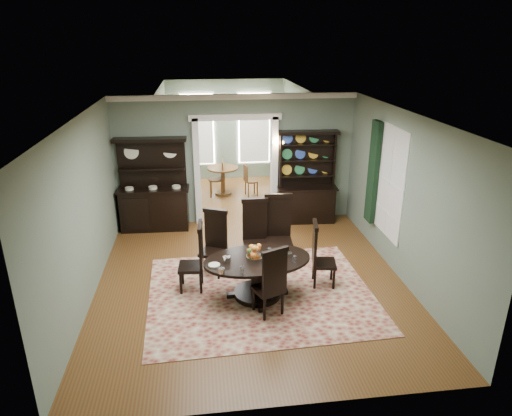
{
  "coord_description": "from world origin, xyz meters",
  "views": [
    {
      "loc": [
        -0.82,
        -7.23,
        4.23
      ],
      "look_at": [
        0.17,
        0.6,
        1.21
      ],
      "focal_mm": 32.0,
      "sensor_mm": 36.0,
      "label": 1
    }
  ],
  "objects_px": {
    "dining_table": "(257,270)",
    "welsh_dresser": "(307,189)",
    "sideboard": "(154,198)",
    "parlor_table": "(223,177)"
  },
  "relations": [
    {
      "from": "dining_table",
      "to": "sideboard",
      "type": "relative_size",
      "value": 0.92
    },
    {
      "from": "dining_table",
      "to": "welsh_dresser",
      "type": "distance_m",
      "value": 3.63
    },
    {
      "from": "welsh_dresser",
      "to": "parlor_table",
      "type": "relative_size",
      "value": 2.58
    },
    {
      "from": "dining_table",
      "to": "welsh_dresser",
      "type": "bearing_deg",
      "value": 56.88
    },
    {
      "from": "sideboard",
      "to": "parlor_table",
      "type": "relative_size",
      "value": 2.49
    },
    {
      "from": "parlor_table",
      "to": "dining_table",
      "type": "bearing_deg",
      "value": -87.2
    },
    {
      "from": "dining_table",
      "to": "welsh_dresser",
      "type": "height_order",
      "value": "welsh_dresser"
    },
    {
      "from": "dining_table",
      "to": "sideboard",
      "type": "bearing_deg",
      "value": 114.16
    },
    {
      "from": "sideboard",
      "to": "welsh_dresser",
      "type": "height_order",
      "value": "welsh_dresser"
    },
    {
      "from": "welsh_dresser",
      "to": "parlor_table",
      "type": "height_order",
      "value": "welsh_dresser"
    }
  ]
}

